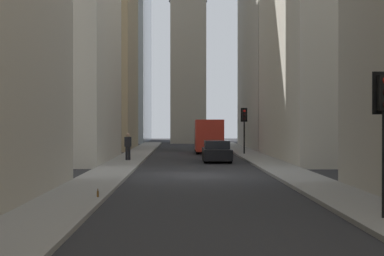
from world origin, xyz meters
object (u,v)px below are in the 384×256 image
at_px(traffic_light_midblock, 244,120).
at_px(discarded_bottle, 98,194).
at_px(delivery_truck, 208,136).
at_px(sedan_black, 217,152).
at_px(pedestrian, 128,145).
at_px(traffic_light_foreground, 384,110).

distance_m(traffic_light_midblock, discarded_bottle, 27.71).
bearing_deg(delivery_truck, sedan_black, 180.00).
relative_size(sedan_black, pedestrian, 2.43).
height_order(traffic_light_foreground, traffic_light_midblock, traffic_light_foreground).
distance_m(sedan_black, pedestrian, 5.82).
relative_size(traffic_light_midblock, discarded_bottle, 13.41).
bearing_deg(sedan_black, traffic_light_foreground, -172.95).
height_order(sedan_black, traffic_light_midblock, traffic_light_midblock).
xyz_separation_m(traffic_light_foreground, discarded_bottle, (4.22, 7.88, -2.63)).
xyz_separation_m(traffic_light_midblock, pedestrian, (-7.83, 8.47, -1.69)).
xyz_separation_m(sedan_black, traffic_light_midblock, (7.70, -2.67, 2.13)).
relative_size(traffic_light_midblock, pedestrian, 2.05).
relative_size(delivery_truck, traffic_light_midblock, 1.78).
distance_m(traffic_light_midblock, pedestrian, 11.66).
distance_m(delivery_truck, traffic_light_midblock, 4.81).
height_order(delivery_truck, discarded_bottle, delivery_truck).
bearing_deg(traffic_light_foreground, traffic_light_midblock, 0.34).
relative_size(sedan_black, traffic_light_foreground, 1.15).
bearing_deg(traffic_light_foreground, sedan_black, 7.05).
xyz_separation_m(traffic_light_foreground, pedestrian, (22.90, 8.66, -1.77)).
xyz_separation_m(traffic_light_midblock, discarded_bottle, (-26.50, 7.69, -2.55)).
distance_m(sedan_black, traffic_light_midblock, 8.42).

